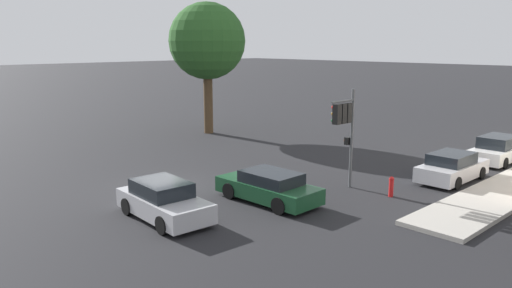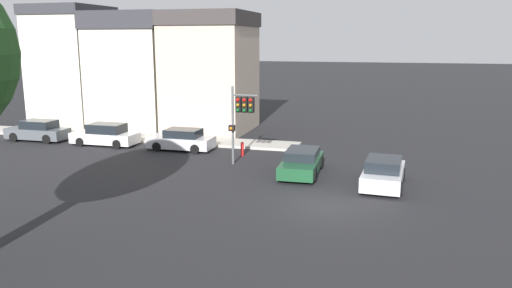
{
  "view_description": "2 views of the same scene",
  "coord_description": "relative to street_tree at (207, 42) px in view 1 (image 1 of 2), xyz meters",
  "views": [
    {
      "loc": [
        19.34,
        -12.53,
        6.65
      ],
      "look_at": [
        3.8,
        2.4,
        2.29
      ],
      "focal_mm": 35.0,
      "sensor_mm": 36.0,
      "label": 1
    },
    {
      "loc": [
        -21.33,
        -2.64,
        7.23
      ],
      "look_at": [
        1.46,
        3.64,
        2.3
      ],
      "focal_mm": 35.0,
      "sensor_mm": 36.0,
      "label": 2
    }
  ],
  "objects": [
    {
      "name": "ground_plane",
      "position": [
        9.97,
        -10.66,
        -6.78
      ],
      "size": [
        300.0,
        300.0,
        0.0
      ],
      "primitive_type": "plane",
      "color": "black"
    },
    {
      "name": "street_tree",
      "position": [
        0.0,
        0.0,
        0.0
      ],
      "size": [
        5.61,
        5.61,
        9.64
      ],
      "color": "#4C3823",
      "rests_on": "ground_plane"
    },
    {
      "name": "traffic_signal",
      "position": [
        16.0,
        -4.89,
        -3.54
      ],
      "size": [
        0.56,
        1.7,
        4.62
      ],
      "rotation": [
        0.0,
        0.0,
        3.13
      ],
      "color": "#515456",
      "rests_on": "ground_plane"
    },
    {
      "name": "crossing_car_0",
      "position": [
        13.63,
        -13.05,
        -6.08
      ],
      "size": [
        4.49,
        2.19,
        1.48
      ],
      "rotation": [
        0.0,
        0.0,
        -0.06
      ],
      "color": "#B7B7BC",
      "rests_on": "ground_plane"
    },
    {
      "name": "crossing_car_1",
      "position": [
        14.96,
        -8.66,
        -6.12
      ],
      "size": [
        4.73,
        2.09,
        1.35
      ],
      "rotation": [
        0.0,
        0.0,
        3.16
      ],
      "color": "#194728",
      "rests_on": "ground_plane"
    },
    {
      "name": "parked_car_0",
      "position": [
        18.86,
        0.2,
        -6.1
      ],
      "size": [
        1.95,
        4.37,
        1.42
      ],
      "rotation": [
        0.0,
        0.0,
        1.57
      ],
      "color": "#B7B7BC",
      "rests_on": "ground_plane"
    },
    {
      "name": "parked_car_1",
      "position": [
        18.89,
        5.98,
        -6.07
      ],
      "size": [
        1.93,
        4.62,
        1.53
      ],
      "rotation": [
        0.0,
        0.0,
        1.57
      ],
      "color": "silver",
      "rests_on": "ground_plane"
    },
    {
      "name": "fire_hydrant",
      "position": [
        18.2,
        -4.25,
        -6.29
      ],
      "size": [
        0.22,
        0.22,
        0.92
      ],
      "color": "red",
      "rests_on": "ground_plane"
    }
  ]
}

